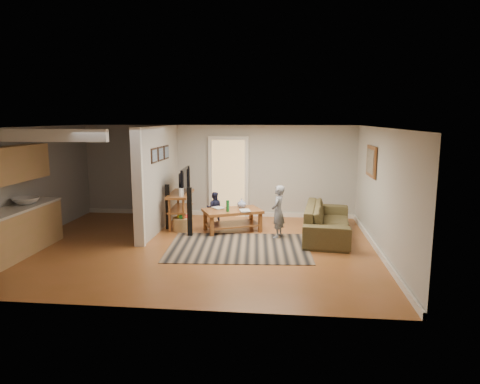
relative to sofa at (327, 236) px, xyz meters
name	(u,v)px	position (x,y,z in m)	size (l,w,h in m)	color
ground	(197,247)	(-2.82, -1.10, 0.00)	(7.50, 7.50, 0.00)	brown
room_shell	(152,175)	(-3.89, -0.67, 1.46)	(7.54, 6.02, 2.52)	beige
area_rug	(239,247)	(-1.93, -1.07, 0.01)	(2.93, 2.14, 0.01)	black
sofa	(327,236)	(0.00, 0.00, 0.00)	(2.51, 0.98, 0.73)	#433821
coffee_table	(233,214)	(-2.21, 0.26, 0.41)	(1.55, 1.27, 0.80)	brown
tv_console	(181,196)	(-3.56, 0.59, 0.77)	(0.60, 1.38, 1.16)	brown
speaker_left	(190,212)	(-3.15, -0.27, 0.56)	(0.11, 0.11, 1.13)	black
speaker_right	(168,207)	(-3.82, 0.30, 0.55)	(0.11, 0.11, 1.10)	black
toy_basket	(183,223)	(-3.42, 0.17, 0.18)	(0.48, 0.48, 0.43)	olive
child	(278,237)	(-1.13, -0.20, 0.00)	(0.44, 0.29, 1.20)	gray
toddler	(214,224)	(-2.77, 0.90, 0.00)	(0.40, 0.31, 0.83)	#212445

